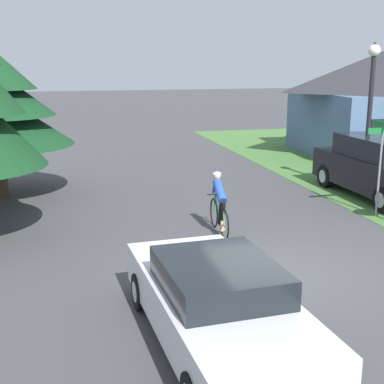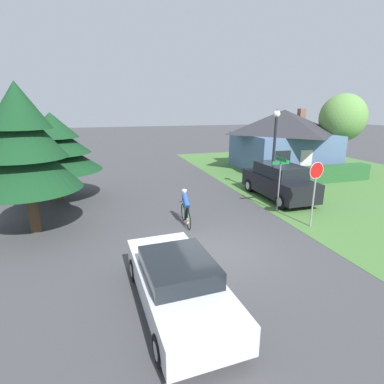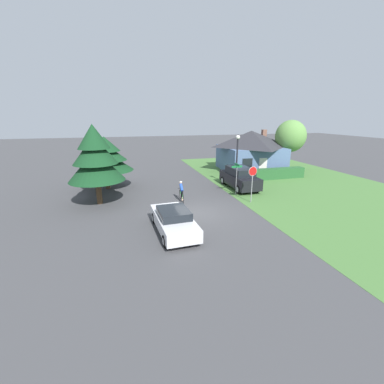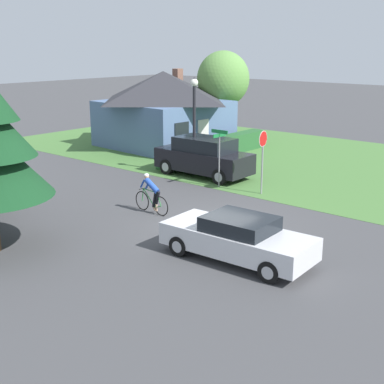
{
  "view_description": "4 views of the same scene",
  "coord_description": "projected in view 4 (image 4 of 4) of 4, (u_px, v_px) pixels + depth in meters",
  "views": [
    {
      "loc": [
        -4.18,
        -9.45,
        4.22
      ],
      "look_at": [
        -1.33,
        1.63,
        1.4
      ],
      "focal_mm": 50.0,
      "sensor_mm": 36.0,
      "label": 1
    },
    {
      "loc": [
        -3.53,
        -8.8,
        4.91
      ],
      "look_at": [
        0.08,
        3.21,
        1.32
      ],
      "focal_mm": 28.0,
      "sensor_mm": 36.0,
      "label": 2
    },
    {
      "loc": [
        -4.51,
        -15.57,
        6.32
      ],
      "look_at": [
        0.3,
        2.0,
        0.91
      ],
      "focal_mm": 24.0,
      "sensor_mm": 36.0,
      "label": 3
    },
    {
      "loc": [
        -14.35,
        -11.15,
        6.32
      ],
      "look_at": [
        0.29,
        1.31,
        0.97
      ],
      "focal_mm": 50.0,
      "sensor_mm": 36.0,
      "label": 4
    }
  ],
  "objects": [
    {
      "name": "ground_plane",
      "position": [
        214.0,
        226.0,
        19.18
      ],
      "size": [
        140.0,
        140.0,
        0.0
      ],
      "primitive_type": "plane",
      "color": "#424244"
    },
    {
      "name": "grass_verge_right",
      "position": [
        289.0,
        158.0,
        30.48
      ],
      "size": [
        16.0,
        36.0,
        0.01
      ],
      "primitive_type": "cube",
      "color": "#477538",
      "rests_on": "ground"
    },
    {
      "name": "cottage_house",
      "position": [
        164.0,
        108.0,
        33.69
      ],
      "size": [
        7.4,
        7.74,
        4.75
      ],
      "rotation": [
        0.0,
        0.0,
        -0.06
      ],
      "color": "slate",
      "rests_on": "ground"
    },
    {
      "name": "hedge_row",
      "position": [
        215.0,
        148.0,
        30.69
      ],
      "size": [
        8.93,
        0.9,
        1.09
      ],
      "primitive_type": "cube",
      "color": "#285B2D",
      "rests_on": "ground"
    },
    {
      "name": "sedan_left_lane",
      "position": [
        238.0,
        238.0,
        16.02
      ],
      "size": [
        2.07,
        4.74,
        1.38
      ],
      "rotation": [
        0.0,
        0.0,
        1.62
      ],
      "color": "silver",
      "rests_on": "ground"
    },
    {
      "name": "cyclist",
      "position": [
        152.0,
        194.0,
        20.53
      ],
      "size": [
        0.44,
        1.85,
        1.53
      ],
      "rotation": [
        0.0,
        0.0,
        1.52
      ],
      "color": "black",
      "rests_on": "ground"
    },
    {
      "name": "parked_suv_right",
      "position": [
        204.0,
        157.0,
        26.19
      ],
      "size": [
        2.04,
        4.91,
        1.92
      ],
      "rotation": [
        0.0,
        0.0,
        1.58
      ],
      "color": "black",
      "rests_on": "ground"
    },
    {
      "name": "stop_sign",
      "position": [
        263.0,
        150.0,
        22.78
      ],
      "size": [
        0.69,
        0.09,
        2.77
      ],
      "rotation": [
        0.0,
        0.0,
        3.24
      ],
      "color": "gray",
      "rests_on": "ground"
    },
    {
      "name": "street_lamp",
      "position": [
        194.0,
        113.0,
        25.86
      ],
      "size": [
        0.37,
        0.37,
        4.79
      ],
      "color": "black",
      "rests_on": "ground"
    },
    {
      "name": "street_name_sign",
      "position": [
        219.0,
        148.0,
        23.92
      ],
      "size": [
        0.9,
        0.9,
        2.63
      ],
      "color": "gray",
      "rests_on": "ground"
    },
    {
      "name": "deciduous_tree_right",
      "position": [
        223.0,
        79.0,
        35.53
      ],
      "size": [
        3.49,
        3.49,
        5.9
      ],
      "color": "#4C3823",
      "rests_on": "ground"
    }
  ]
}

